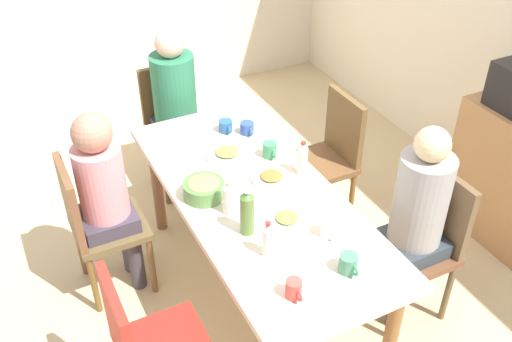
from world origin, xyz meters
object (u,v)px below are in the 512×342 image
bowl_0 (204,188)px  cup_5 (226,126)px  plate_0 (271,178)px  cup_4 (294,289)px  plate_2 (287,219)px  bottle_1 (303,159)px  cup_2 (348,264)px  chair_0 (330,152)px  person_1 (175,99)px  dining_table (256,208)px  bottle_3 (268,240)px  cup_1 (270,150)px  cup_3 (247,128)px  bottle_0 (229,197)px  chair_2 (424,238)px  chair_1 (173,121)px  chair_4 (94,222)px  bottle_2 (247,213)px  person_4 (105,190)px  cup_0 (329,227)px  plate_1 (227,154)px

bowl_0 → cup_5: bearing=145.8°
plate_0 → cup_4: bearing=-21.5°
plate_2 → bottle_1: size_ratio=1.00×
cup_2 → cup_4: bearing=-85.4°
chair_0 → person_1: size_ratio=0.73×
plate_0 → cup_2: bearing=-1.4°
plate_2 → cup_4: cup_4 is taller
dining_table → bottle_3: size_ratio=9.77×
cup_5 → cup_1: bearing=17.0°
cup_3 → bottle_0: (0.64, -0.41, 0.05)m
person_1 → bowl_0: 1.15m
plate_2 → dining_table: bearing=-172.1°
cup_2 → bottle_0: (-0.62, -0.30, 0.05)m
chair_2 → bottle_3: bearing=-92.4°
cup_3 → plate_0: bearing=-10.7°
dining_table → chair_1: 1.33m
chair_4 → bottle_2: (0.72, 0.61, 0.37)m
bottle_1 → bottle_2: bearing=-58.0°
cup_1 → bottle_0: (0.35, -0.41, 0.05)m
person_4 → cup_2: (1.15, 0.80, 0.10)m
chair_0 → bottle_3: 1.34m
cup_5 → bottle_1: bearing=17.9°
person_1 → plate_2: bearing=1.4°
cup_0 → cup_1: size_ratio=0.99×
plate_2 → chair_0: bearing=134.7°
chair_1 → chair_0: bearing=42.6°
chair_1 → cup_5: (0.67, 0.12, 0.28)m
cup_2 → cup_3: bearing=174.9°
chair_2 → cup_4: (0.24, -0.96, 0.29)m
chair_0 → bottle_1: size_ratio=4.36×
person_1 → bottle_1: 1.22m
cup_2 → bottle_1: size_ratio=0.59×
chair_2 → cup_1: (-0.75, -0.55, 0.29)m
person_4 → bottle_0: (0.54, 0.50, 0.14)m
plate_0 → cup_0: cup_0 is taller
chair_1 → person_4: bearing=-39.0°
plate_2 → cup_3: bearing=167.2°
dining_table → person_4: bearing=-124.3°
plate_1 → cup_2: cup_2 is taller
dining_table → cup_5: cup_5 is taller
cup_0 → bottle_0: bearing=-137.0°
plate_0 → plate_2: bearing=-15.6°
dining_table → cup_1: size_ratio=16.10×
person_1 → bowl_0: person_1 is taller
cup_3 → chair_1: bearing=-163.2°
person_4 → cup_3: person_4 is taller
person_1 → bowl_0: size_ratio=5.67×
chair_1 → chair_4: same height
plate_0 → bottle_0: bottle_0 is taller
chair_0 → cup_4: size_ratio=8.47×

